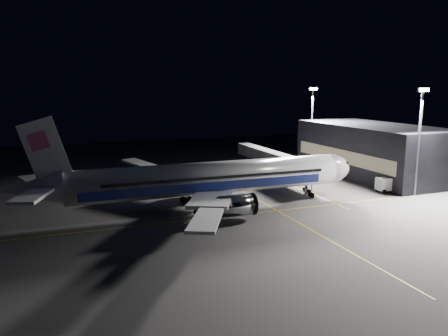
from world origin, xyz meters
TOP-DOWN VIEW (x-y plane):
  - ground at (0.00, 0.00)m, footprint 200.00×200.00m
  - guide_line_main at (10.00, 0.00)m, footprint 0.25×80.00m
  - guide_line_cross at (0.00, -6.00)m, footprint 70.00×0.25m
  - guide_line_side at (22.00, 10.00)m, footprint 0.25×40.00m
  - airliner at (-1.08, 0.00)m, footprint 61.48×54.22m
  - terminal at (45.98, 14.00)m, footprint 18.12×40.00m
  - jet_bridge at (22.00, 18.06)m, footprint 3.60×34.40m
  - floodlight_mast_north at (40.00, 31.99)m, footprint 2.40×0.68m
  - floodlight_mast_south at (40.00, -6.01)m, footprint 2.40×0.67m
  - service_truck at (37.49, -2.05)m, footprint 6.05×3.00m
  - baggage_tug at (-0.41, 14.97)m, footprint 2.78×2.46m
  - safety_cone_a at (-1.37, 4.00)m, footprint 0.35×0.35m
  - safety_cone_b at (-0.76, 4.00)m, footprint 0.40×0.40m
  - safety_cone_c at (-5.27, 14.00)m, footprint 0.37×0.37m

SIDE VIEW (x-z plane):
  - ground at x=0.00m, z-range 0.00..0.00m
  - guide_line_main at x=10.00m, z-range 0.00..0.01m
  - guide_line_cross at x=0.00m, z-range 0.00..0.01m
  - guide_line_side at x=22.00m, z-range 0.00..0.01m
  - safety_cone_a at x=-1.37m, z-range 0.00..0.52m
  - safety_cone_c at x=-5.27m, z-range 0.00..0.55m
  - safety_cone_b at x=-0.76m, z-range 0.00..0.60m
  - baggage_tug at x=-0.41m, z-range -0.07..1.65m
  - service_truck at x=37.49m, z-range 0.11..3.10m
  - jet_bridge at x=22.00m, z-range 1.43..7.73m
  - airliner at x=-1.08m, z-range -3.16..13.48m
  - terminal at x=45.98m, z-range 0.00..12.00m
  - floodlight_mast_north at x=40.00m, z-range 2.02..22.72m
  - floodlight_mast_south at x=40.00m, z-range 2.02..22.72m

